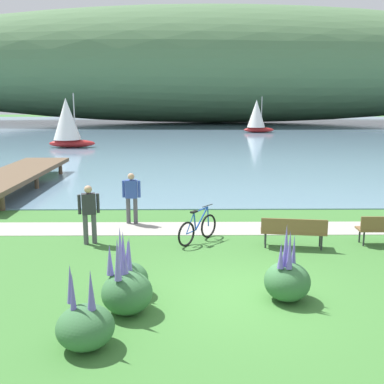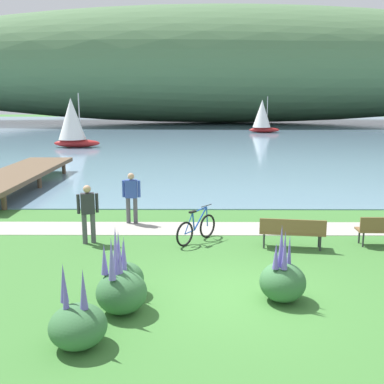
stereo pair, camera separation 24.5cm
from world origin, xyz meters
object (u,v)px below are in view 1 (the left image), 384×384
sailboat_nearest_to_shore (67,122)px  sailboat_toward_hillside (257,116)px  person_at_shoreline (132,195)px  person_on_the_grass (89,211)px  park_bench_near_camera (294,230)px  bicycle_leaning_near_bench (198,229)px

sailboat_nearest_to_shore → sailboat_toward_hillside: size_ratio=1.07×
sailboat_nearest_to_shore → person_at_shoreline: bearing=-71.0°
person_on_the_grass → sailboat_toward_hillside: sailboat_toward_hillside is taller
park_bench_near_camera → person_on_the_grass: person_on_the_grass is taller
person_at_shoreline → person_on_the_grass: same height
sailboat_nearest_to_shore → sailboat_toward_hillside: bearing=41.7°
person_on_the_grass → bicycle_leaning_near_bench: bearing=2.5°
park_bench_near_camera → sailboat_nearest_to_shore: size_ratio=0.42×
bicycle_leaning_near_bench → sailboat_nearest_to_shore: bearing=112.0°
sailboat_nearest_to_shore → sailboat_toward_hillside: (17.90, 15.95, -0.14)m
park_bench_near_camera → person_at_shoreline: 5.47m
bicycle_leaning_near_bench → person_on_the_grass: size_ratio=0.83×
person_at_shoreline → sailboat_toward_hillside: 40.34m
person_at_shoreline → sailboat_nearest_to_shore: (-7.98, 23.14, 1.14)m
park_bench_near_camera → person_at_shoreline: person_at_shoreline is taller
park_bench_near_camera → sailboat_toward_hillside: size_ratio=0.45×
park_bench_near_camera → sailboat_nearest_to_shore: 28.76m
bicycle_leaning_near_bench → person_on_the_grass: 3.16m
park_bench_near_camera → sailboat_toward_hillside: bearing=83.0°
person_on_the_grass → park_bench_near_camera: bearing=-4.5°
person_at_shoreline → sailboat_nearest_to_shore: 24.51m
sailboat_toward_hillside → sailboat_nearest_to_shore: bearing=-138.3°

